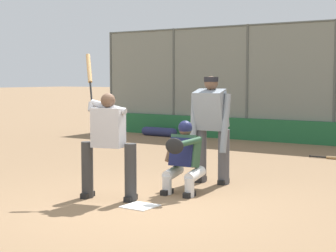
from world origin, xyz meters
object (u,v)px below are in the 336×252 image
object	(u,v)px
spare_bat_first_base_side	(335,158)
equipment_bag_dugout_side	(159,132)
batter_at_plate	(108,142)
catcher_behind_plate	(183,156)
umpire_home	(211,126)

from	to	relation	value
spare_bat_first_base_side	equipment_bag_dugout_side	world-z (taller)	equipment_bag_dugout_side
batter_at_plate	equipment_bag_dugout_side	size ratio (longest dim) A/B	1.69
batter_at_plate	spare_bat_first_base_side	xyz separation A→B (m)	(-1.53, -5.92, -0.82)
catcher_behind_plate	equipment_bag_dugout_side	world-z (taller)	catcher_behind_plate
catcher_behind_plate	spare_bat_first_base_side	bearing A→B (deg)	-103.80
batter_at_plate	equipment_bag_dugout_side	bearing A→B (deg)	-74.37
umpire_home	equipment_bag_dugout_side	size ratio (longest dim) A/B	1.42
batter_at_plate	catcher_behind_plate	bearing A→B (deg)	-142.21
catcher_behind_plate	spare_bat_first_base_side	distance (m)	5.09
catcher_behind_plate	spare_bat_first_base_side	world-z (taller)	catcher_behind_plate
batter_at_plate	equipment_bag_dugout_side	world-z (taller)	batter_at_plate
umpire_home	equipment_bag_dugout_side	distance (m)	7.90
spare_bat_first_base_side	equipment_bag_dugout_side	xyz separation A→B (m)	(6.06, -1.92, 0.10)
spare_bat_first_base_side	equipment_bag_dugout_side	bearing A→B (deg)	160.35
batter_at_plate	equipment_bag_dugout_side	xyz separation A→B (m)	(4.53, -7.84, -0.72)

